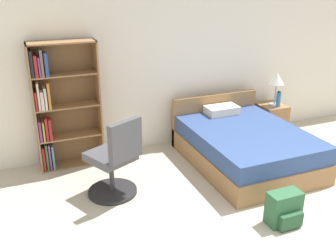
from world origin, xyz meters
name	(u,v)px	position (x,y,z in m)	size (l,w,h in m)	color
wall_back	(188,60)	(0.00, 3.23, 1.30)	(9.00, 0.06, 2.60)	silver
bookshelf	(59,106)	(-1.99, 3.02, 0.88)	(0.87, 0.30, 1.73)	olive
bed	(243,145)	(0.39, 2.15, 0.27)	(1.45, 1.92, 0.77)	olive
office_chair	(115,162)	(-1.52, 1.97, 0.45)	(0.66, 0.70, 1.02)	#232326
nightstand	(270,120)	(1.38, 2.86, 0.26)	(0.41, 0.48, 0.53)	olive
table_lamp	(277,80)	(1.39, 2.83, 0.95)	(0.24, 0.24, 0.54)	#B2B2B7
water_bottle	(278,99)	(1.40, 2.75, 0.65)	(0.07, 0.07, 0.26)	teal
backpack_green	(284,209)	(-0.01, 0.74, 0.18)	(0.36, 0.26, 0.37)	#2D603D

